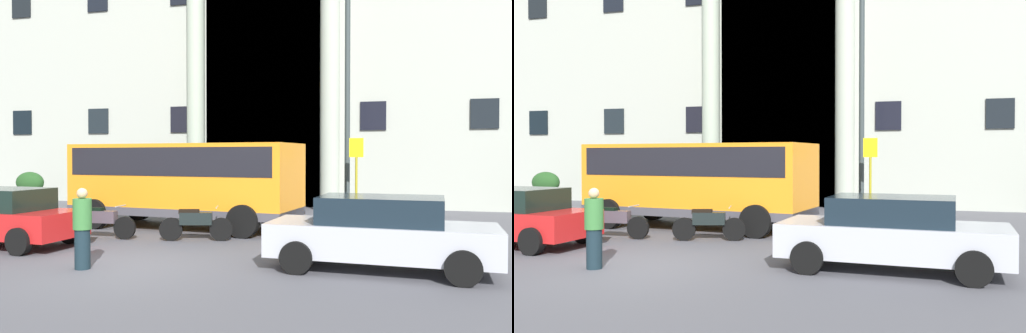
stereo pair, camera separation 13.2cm
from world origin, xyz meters
TOP-DOWN VIEW (x-y plane):
  - ground_plane at (0.00, 0.00)m, footprint 80.00×64.00m
  - office_building_facade at (-0.00, 17.47)m, footprint 32.09×9.66m
  - orange_minibus at (-0.96, 5.50)m, footprint 7.21×3.26m
  - bus_stop_sign at (4.05, 7.34)m, footprint 0.44×0.08m
  - hedge_planter_west at (-2.78, 10.11)m, footprint 1.49×0.75m
  - hedge_planter_entrance_right at (-10.59, 10.64)m, footprint 1.42×0.85m
  - hedge_planter_entrance_left at (-5.87, 10.65)m, footprint 1.62×0.79m
  - white_taxi_kerbside at (5.04, 0.94)m, footprint 4.38×2.15m
  - parked_compact_extra at (-4.01, 1.32)m, footprint 4.03×2.15m
  - scooter_by_planter at (-2.39, 3.00)m, footprint 2.03×0.55m
  - motorcycle_near_kerb at (0.24, 3.29)m, footprint 1.87×0.71m
  - pedestrian_man_red_shirt at (-0.58, -0.48)m, footprint 0.36×0.36m
  - lamppost_plaza_centre at (3.66, 8.42)m, footprint 0.40×0.40m

SIDE VIEW (x-z plane):
  - ground_plane at x=0.00m, z-range -0.12..0.00m
  - motorcycle_near_kerb at x=0.24m, z-range 0.01..0.90m
  - scooter_by_planter at x=-2.39m, z-range 0.01..0.91m
  - hedge_planter_entrance_left at x=-5.87m, z-range -0.02..1.19m
  - hedge_planter_west at x=-2.78m, z-range -0.02..1.39m
  - hedge_planter_entrance_right at x=-10.59m, z-range -0.03..1.46m
  - parked_compact_extra at x=-4.01m, z-range 0.02..1.43m
  - white_taxi_kerbside at x=5.04m, z-range 0.02..1.44m
  - pedestrian_man_red_shirt at x=-0.58m, z-range 0.00..1.58m
  - orange_minibus at x=-0.96m, z-range 0.27..2.83m
  - bus_stop_sign at x=4.05m, z-range 0.32..3.09m
  - lamppost_plaza_centre at x=3.66m, z-range 0.64..9.08m
  - office_building_facade at x=0.00m, z-range -0.01..17.54m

